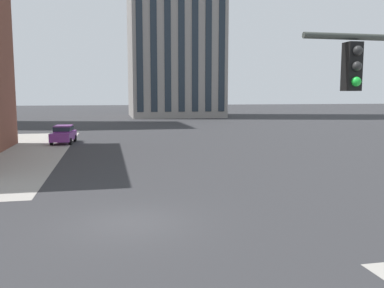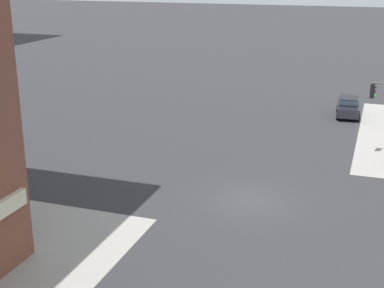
# 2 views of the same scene
# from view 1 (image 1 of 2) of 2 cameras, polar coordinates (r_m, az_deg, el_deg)

# --- Properties ---
(ground_plane) EXTENTS (320.00, 320.00, 0.00)m
(ground_plane) POSITION_cam_1_polar(r_m,az_deg,el_deg) (15.26, -8.77, -10.75)
(ground_plane) COLOR #2D2D30
(car_main_northbound_far) EXTENTS (2.17, 4.53, 1.68)m
(car_main_northbound_far) POSITION_cam_1_polar(r_m,az_deg,el_deg) (40.52, -17.43, 1.40)
(car_main_northbound_far) COLOR #7A3389
(car_main_northbound_far) RESTS_ON ground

